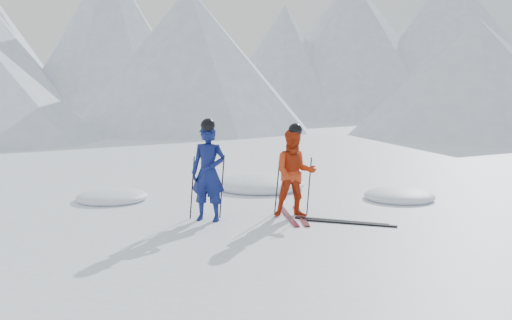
{
  "coord_description": "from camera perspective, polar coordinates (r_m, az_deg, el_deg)",
  "views": [
    {
      "loc": [
        -2.74,
        -9.28,
        2.28
      ],
      "look_at": [
        -1.92,
        0.5,
        1.1
      ],
      "focal_mm": 38.0,
      "sensor_mm": 36.0,
      "label": 1
    }
  ],
  "objects": [
    {
      "name": "ski_loose_a",
      "position": [
        9.96,
        8.92,
        -6.37
      ],
      "size": [
        1.58,
        0.8,
        0.03
      ],
      "primitive_type": "cube",
      "rotation": [
        0.0,
        0.0,
        1.13
      ],
      "color": "black",
      "rests_on": "ground"
    },
    {
      "name": "skier_red",
      "position": [
        10.14,
        4.12,
        -1.4
      ],
      "size": [
        0.81,
        0.63,
        1.65
      ],
      "primitive_type": "imported",
      "rotation": [
        0.0,
        0.0,
        0.01
      ],
      "color": "#BD310F",
      "rests_on": "ground"
    },
    {
      "name": "snow_lumps",
      "position": [
        12.25,
        3.3,
        -3.88
      ],
      "size": [
        9.5,
        6.7,
        0.48
      ],
      "color": "white",
      "rests_on": "ground"
    },
    {
      "name": "ski_worn_right",
      "position": [
        10.31,
        4.74,
        -5.86
      ],
      "size": [
        0.14,
        1.7,
        0.03
      ],
      "primitive_type": "cube",
      "rotation": [
        0.0,
        0.0,
        -0.03
      ],
      "color": "black",
      "rests_on": "ground"
    },
    {
      "name": "pole_blue_left",
      "position": [
        10.03,
        -6.73,
        -2.92
      ],
      "size": [
        0.12,
        0.08,
        1.17
      ],
      "primitive_type": "cylinder",
      "rotation": [
        0.05,
        0.08,
        0.0
      ],
      "color": "black",
      "rests_on": "ground"
    },
    {
      "name": "ski_worn_left",
      "position": [
        10.27,
        3.41,
        -5.9
      ],
      "size": [
        0.16,
        1.7,
        0.03
      ],
      "primitive_type": "cube",
      "rotation": [
        0.0,
        0.0,
        0.04
      ],
      "color": "black",
      "rests_on": "ground"
    },
    {
      "name": "skier_blue",
      "position": [
        9.83,
        -5.04,
        -1.37
      ],
      "size": [
        0.75,
        0.62,
        1.76
      ],
      "primitive_type": "imported",
      "rotation": [
        0.0,
        0.0,
        -0.37
      ],
      "color": "#0E1754",
      "rests_on": "ground"
    },
    {
      "name": "pole_red_right",
      "position": [
        10.38,
        5.61,
        -2.76
      ],
      "size": [
        0.11,
        0.08,
        1.1
      ],
      "primitive_type": "cylinder",
      "rotation": [
        -0.05,
        0.08,
        0.0
      ],
      "color": "black",
      "rests_on": "ground"
    },
    {
      "name": "pole_blue_right",
      "position": [
        10.12,
        -3.6,
        -2.79
      ],
      "size": [
        0.12,
        0.07,
        1.17
      ],
      "primitive_type": "cylinder",
      "rotation": [
        -0.04,
        0.08,
        0.0
      ],
      "color": "black",
      "rests_on": "ground"
    },
    {
      "name": "pole_red_left",
      "position": [
        10.39,
        2.25,
        -2.73
      ],
      "size": [
        0.11,
        0.09,
        1.1
      ],
      "primitive_type": "cylinder",
      "rotation": [
        0.06,
        0.08,
        0.0
      ],
      "color": "black",
      "rests_on": "ground"
    },
    {
      "name": "mountain_range",
      "position": [
        45.6,
        6.01,
        12.42
      ],
      "size": [
        106.15,
        62.94,
        15.53
      ],
      "color": "#B2BCD1",
      "rests_on": "ground"
    },
    {
      "name": "ski_loose_b",
      "position": [
        9.84,
        9.7,
        -6.55
      ],
      "size": [
        1.6,
        0.75,
        0.03
      ],
      "primitive_type": "cube",
      "rotation": [
        0.0,
        0.0,
        1.17
      ],
      "color": "black",
      "rests_on": "ground"
    },
    {
      "name": "ground",
      "position": [
        9.94,
        11.4,
        -6.54
      ],
      "size": [
        160.0,
        160.0,
        0.0
      ],
      "primitive_type": "plane",
      "color": "white",
      "rests_on": "ground"
    }
  ]
}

